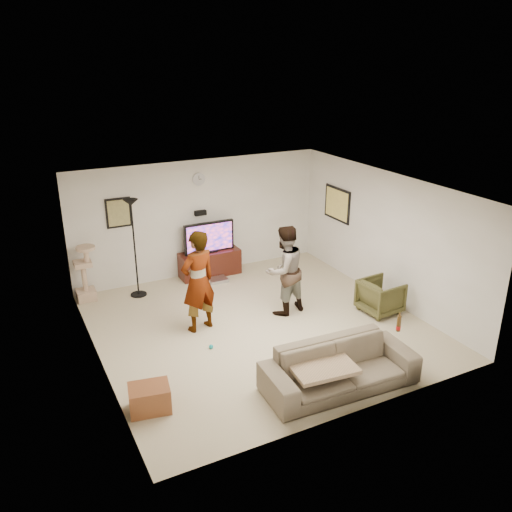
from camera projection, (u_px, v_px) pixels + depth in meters
name	position (u px, v px, depth m)	size (l,w,h in m)	color
floor	(258.00, 326.00, 9.41)	(5.50, 5.50, 0.02)	tan
ceiling	(259.00, 188.00, 8.50)	(5.50, 5.50, 0.02)	silver
wall_back	(200.00, 218.00, 11.24)	(5.50, 0.04, 2.50)	silver
wall_front	(358.00, 332.00, 6.67)	(5.50, 0.04, 2.50)	silver
wall_left	(93.00, 291.00, 7.79)	(0.04, 5.50, 2.50)	silver
wall_right	(386.00, 236.00, 10.12)	(0.04, 5.50, 2.50)	silver
wall_clock	(199.00, 179.00, 10.91)	(0.26, 0.26, 0.04)	white
wall_speaker	(200.00, 213.00, 11.15)	(0.25, 0.10, 0.10)	black
picture_back	(119.00, 213.00, 10.38)	(0.42, 0.03, 0.52)	olive
picture_right	(337.00, 204.00, 11.35)	(0.03, 0.78, 0.62)	#DCC662
tv_stand	(210.00, 263.00, 11.43)	(1.32, 0.45, 0.55)	black
console_box	(218.00, 280.00, 11.20)	(0.40, 0.30, 0.07)	silver
tv	(209.00, 237.00, 11.22)	(1.11, 0.08, 0.66)	black
tv_screen	(210.00, 238.00, 11.18)	(1.02, 0.01, 0.58)	#F14867
floor_lamp	(135.00, 249.00, 10.24)	(0.32, 0.32, 1.98)	black
cat_tree	(84.00, 273.00, 10.20)	(0.36, 0.36, 1.12)	tan
person_left	(198.00, 281.00, 8.98)	(0.66, 0.43, 1.81)	#BCBCBC
person_right	(284.00, 270.00, 9.60)	(0.82, 0.64, 1.69)	#3F4599
sofa	(340.00, 367.00, 7.57)	(2.25, 0.88, 0.66)	#675C4A
throw_blanket	(322.00, 366.00, 7.39)	(0.90, 0.70, 0.06)	tan
beer_bottle	(399.00, 323.00, 7.84)	(0.06, 0.06, 0.25)	#4F3414
armchair	(380.00, 296.00, 9.79)	(0.68, 0.70, 0.64)	#3D3B1D
side_table	(150.00, 398.00, 7.13)	(0.55, 0.41, 0.36)	brown
toy_ball	(211.00, 347.00, 8.66)	(0.07, 0.07, 0.07)	teal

